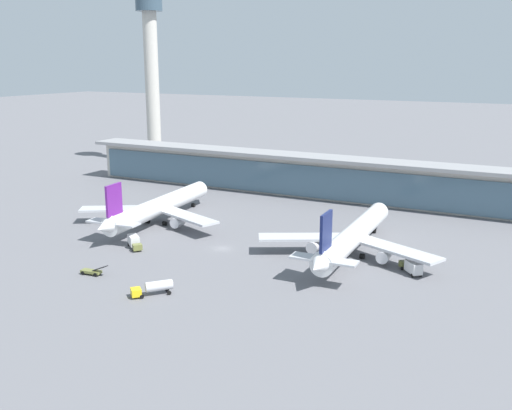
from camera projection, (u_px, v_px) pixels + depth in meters
ground_plane at (222, 248)px, 152.50m from camera, size 1200.00×1200.00×0.00m
airliner_left_stand at (158, 207)px, 175.06m from camera, size 46.33×60.45×16.09m
airliner_centre_stand at (353, 236)px, 145.92m from camera, size 46.46×60.37×16.09m
service_truck_near_nose_olive at (92, 271)px, 133.52m from camera, size 6.92×2.43×2.70m
service_truck_under_wing_olive at (134, 242)px, 152.54m from camera, size 7.14×6.36×3.10m
service_truck_mid_apron_yellow at (154, 287)px, 121.75m from camera, size 7.41×7.91×2.95m
service_truck_by_tail_olive at (412, 267)px, 134.07m from camera, size 6.52×7.02×3.10m
terminal_building at (316, 176)px, 207.90m from camera, size 188.93×12.80×15.20m
control_tower at (151, 68)px, 268.82m from camera, size 12.00×12.00×81.48m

